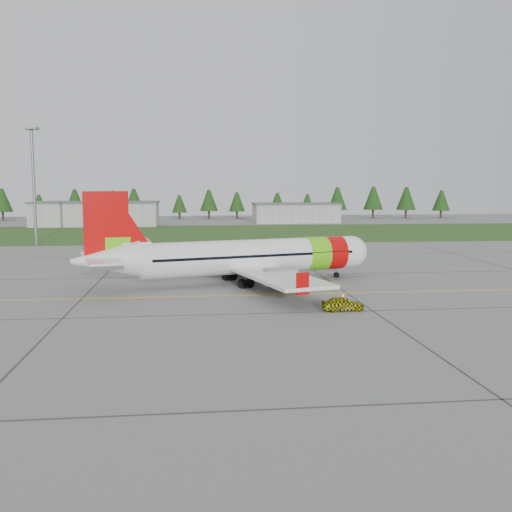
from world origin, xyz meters
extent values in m
plane|color=gray|center=(0.00, 0.00, 0.00)|extent=(320.00, 320.00, 0.00)
cylinder|color=white|center=(1.57, 14.84, 2.87)|extent=(24.21, 9.83, 3.62)
sphere|color=white|center=(13.20, 18.01, 2.87)|extent=(3.62, 3.62, 3.62)
cone|color=white|center=(-13.19, 10.81, 3.20)|extent=(7.21, 5.20, 3.62)
cube|color=black|center=(13.47, 18.08, 3.20)|extent=(2.07, 2.72, 0.52)
cylinder|color=#66DF10|center=(8.73, 16.79, 2.87)|extent=(3.30, 4.20, 3.70)
cylinder|color=#C30706|center=(10.88, 17.38, 2.87)|extent=(2.94, 4.10, 3.70)
cube|color=white|center=(1.12, 14.72, 1.85)|extent=(12.73, 29.97, 0.33)
cube|color=#C30706|center=(-3.65, 28.70, 2.36)|extent=(1.12, 0.45, 1.85)
cube|color=#C30706|center=(4.11, 0.25, 2.36)|extent=(1.12, 0.45, 1.85)
cylinder|color=gray|center=(1.12, 20.00, 1.34)|extent=(3.73, 2.76, 1.95)
cylinder|color=gray|center=(3.81, 10.16, 1.34)|extent=(3.73, 2.76, 1.95)
cube|color=#C30706|center=(-13.01, 10.86, 6.31)|extent=(4.20, 1.44, 7.05)
cube|color=#66DF10|center=(-12.03, 11.13, 4.27)|extent=(2.43, 1.01, 2.23)
cube|color=white|center=(-13.64, 10.69, 3.43)|extent=(5.67, 11.07, 0.20)
cylinder|color=slate|center=(11.41, 17.52, 0.65)|extent=(0.17, 0.17, 1.30)
cylinder|color=black|center=(11.41, 17.52, 0.32)|extent=(0.68, 0.42, 0.63)
cylinder|color=slate|center=(-0.45, 16.98, 0.88)|extent=(0.20, 0.20, 1.76)
cylinder|color=black|center=(-0.81, 16.88, 0.48)|extent=(1.04, 0.66, 0.96)
cylinder|color=slate|center=(0.91, 11.97, 0.88)|extent=(0.20, 0.20, 1.76)
cylinder|color=black|center=(0.56, 11.87, 0.48)|extent=(1.04, 0.66, 0.96)
imported|color=#D8D60C|center=(7.55, 0.34, 1.74)|extent=(1.23, 1.44, 3.49)
imported|color=silver|center=(-13.49, 53.81, 2.28)|extent=(1.91, 1.85, 4.56)
cube|color=#30561E|center=(0.00, 82.00, 0.01)|extent=(320.00, 50.00, 0.03)
cube|color=gold|center=(0.00, 8.00, 0.01)|extent=(120.00, 0.25, 0.02)
cube|color=#A8A8A3|center=(-30.00, 110.00, 3.00)|extent=(32.00, 14.00, 6.00)
cube|color=#A8A8A3|center=(25.00, 118.00, 2.60)|extent=(24.00, 12.00, 5.20)
cylinder|color=slate|center=(-32.00, 58.00, 10.00)|extent=(0.50, 0.50, 20.00)
camera|label=1|loc=(-4.80, -45.03, 10.23)|focal=40.00mm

